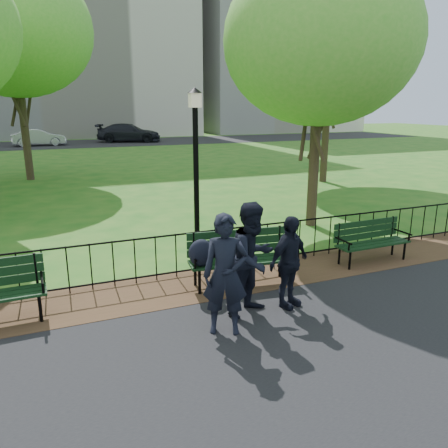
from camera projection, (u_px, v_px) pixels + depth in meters
name	position (u px, v px, depth m)	size (l,w,h in m)	color
ground	(248.00, 316.00, 7.05)	(120.00, 120.00, 0.00)	#1E5D18
dirt_strip	(214.00, 281.00, 8.39)	(60.00, 1.60, 0.01)	#372A16
far_street	(75.00, 144.00, 38.22)	(70.00, 9.00, 0.01)	black
iron_fence	(205.00, 250.00, 8.70)	(24.06, 0.06, 1.00)	black
apartment_east	(270.00, 35.00, 56.28)	(20.00, 15.00, 24.00)	silver
park_bench_main	(223.00, 252.00, 7.98)	(2.06, 0.85, 1.11)	black
park_bench_right_a	(370.00, 237.00, 9.37)	(1.72, 0.56, 0.97)	black
lamppost	(196.00, 165.00, 9.74)	(0.33, 0.33, 3.66)	black
tree_near_e	(321.00, 41.00, 11.12)	(5.02, 5.02, 7.00)	#2D2116
tree_mid_e	(332.00, 32.00, 17.83)	(6.39, 6.39, 8.91)	#2D2116
tree_far_c	(13.00, 29.00, 18.24)	(6.56, 6.56, 9.14)	#2D2116
person_left	(225.00, 275.00, 6.31)	(0.66, 0.43, 1.81)	black
person_mid	(253.00, 259.00, 6.92)	(0.90, 0.47, 1.85)	black
person_right	(289.00, 262.00, 7.18)	(0.92, 0.37, 1.56)	black
sedan_silver	(39.00, 137.00, 36.15)	(1.47, 4.21, 1.39)	#989A9F
sedan_dark	(129.00, 133.00, 39.86)	(2.31, 5.68, 1.65)	black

